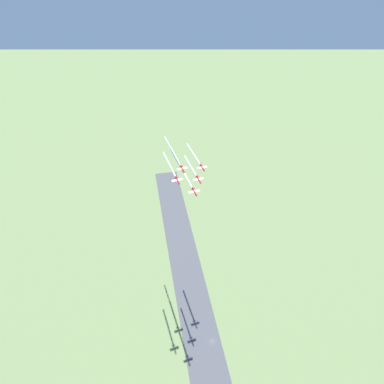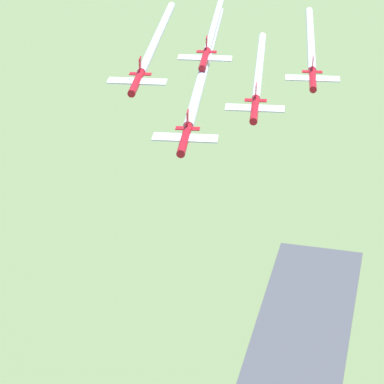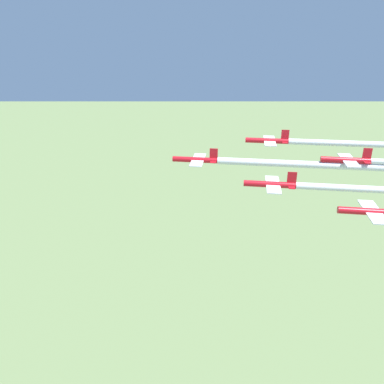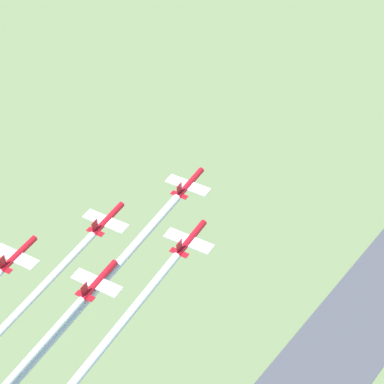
% 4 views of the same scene
% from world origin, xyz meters
% --- Properties ---
extents(ground_plane, '(3000.00, 3000.00, 0.00)m').
position_xyz_m(ground_plane, '(0.00, 0.00, 0.00)').
color(ground_plane, '#6B7F4C').
extents(runway_strip, '(196.45, 419.83, 0.20)m').
position_xyz_m(runway_strip, '(23.12, -33.55, 0.10)').
color(runway_strip, '#47474C').
rests_on(runway_strip, ground_plane).
extents(jet_0, '(7.99, 8.15, 2.85)m').
position_xyz_m(jet_0, '(23.29, -33.84, 140.47)').
color(jet_0, red).
extents(jet_1, '(7.99, 8.15, 2.85)m').
position_xyz_m(jet_1, '(23.24, -49.49, 139.33)').
color(jet_1, red).
extents(jet_2, '(7.99, 8.15, 2.85)m').
position_xyz_m(jet_2, '(36.94, -41.50, 142.56)').
color(jet_2, red).
extents(jet_3, '(7.99, 8.15, 2.85)m').
position_xyz_m(jet_3, '(23.18, -65.14, 139.01)').
color(jet_3, red).
extents(jet_4, '(7.99, 8.15, 2.85)m').
position_xyz_m(jet_4, '(36.88, -57.14, 141.61)').
color(jet_4, red).
extents(smoke_trail_0, '(27.91, 46.56, 1.33)m').
position_xyz_m(smoke_trail_0, '(38.64, -60.16, 140.43)').
color(smoke_trail_0, white).
extents(smoke_trail_1, '(15.59, 25.60, 1.15)m').
position_xyz_m(smoke_trail_1, '(32.50, -65.37, 139.29)').
color(smoke_trail_1, white).
extents(smoke_trail_2, '(18.38, 30.33, 1.20)m').
position_xyz_m(smoke_trail_2, '(47.58, -59.74, 142.52)').
color(smoke_trail_2, white).
extents(smoke_trail_3, '(17.65, 29.04, 1.25)m').
position_xyz_m(smoke_trail_3, '(33.43, -82.71, 138.97)').
color(smoke_trail_3, white).
extents(smoke_trail_4, '(24.16, 40.44, 1.01)m').
position_xyz_m(smoke_trail_4, '(50.50, -80.48, 141.57)').
color(smoke_trail_4, white).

